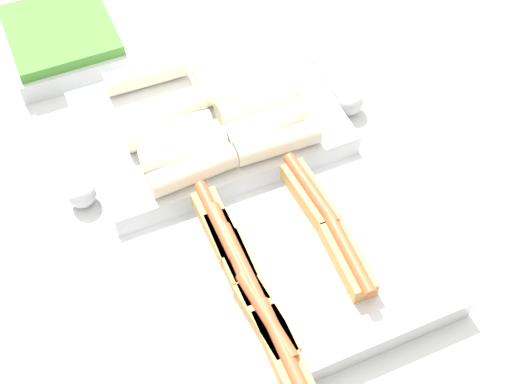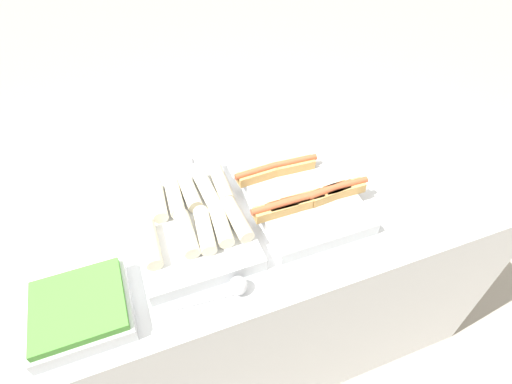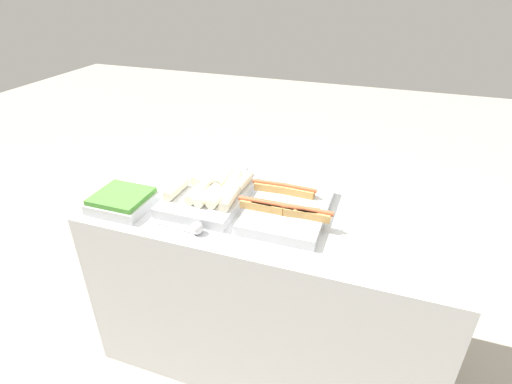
% 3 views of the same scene
% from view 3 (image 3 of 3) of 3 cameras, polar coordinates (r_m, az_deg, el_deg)
% --- Properties ---
extents(ground_plane, '(12.00, 12.00, 0.00)m').
position_cam_3_polar(ground_plane, '(2.47, 1.77, -20.98)').
color(ground_plane, '#ADA393').
extents(counter, '(1.67, 0.76, 0.92)m').
position_cam_3_polar(counter, '(2.13, 1.96, -13.08)').
color(counter, silver).
rests_on(counter, ground_plane).
extents(tray_hotdogs, '(0.42, 0.50, 0.10)m').
position_cam_3_polar(tray_hotdogs, '(1.81, 4.59, -2.16)').
color(tray_hotdogs, silver).
rests_on(tray_hotdogs, counter).
extents(tray_wraps, '(0.35, 0.50, 0.10)m').
position_cam_3_polar(tray_wraps, '(1.93, -6.33, 0.06)').
color(tray_wraps, silver).
rests_on(tray_wraps, counter).
extents(tray_side_front, '(0.26, 0.24, 0.07)m').
position_cam_3_polar(tray_side_front, '(1.95, -18.54, -1.21)').
color(tray_side_front, silver).
rests_on(tray_side_front, counter).
extents(serving_spoon_near, '(0.22, 0.06, 0.06)m').
position_cam_3_polar(serving_spoon_near, '(1.70, -8.72, -5.12)').
color(serving_spoon_near, silver).
rests_on(serving_spoon_near, counter).
extents(serving_spoon_far, '(0.21, 0.06, 0.06)m').
position_cam_3_polar(serving_spoon_far, '(2.15, -1.96, 3.04)').
color(serving_spoon_far, silver).
rests_on(serving_spoon_far, counter).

